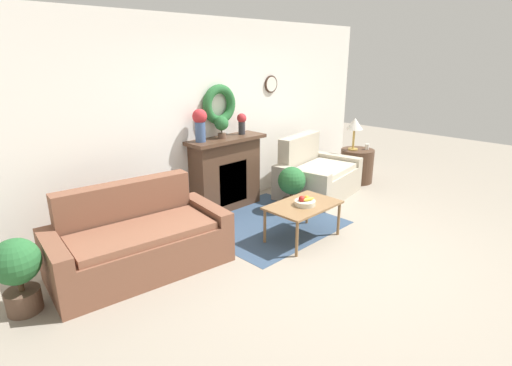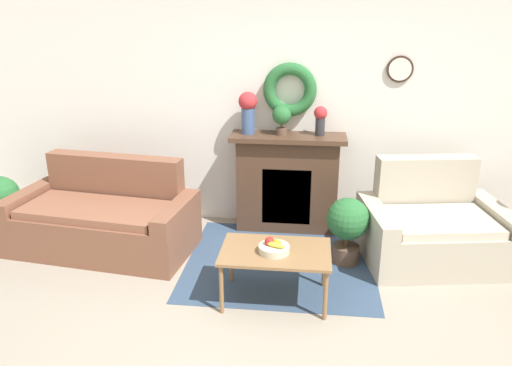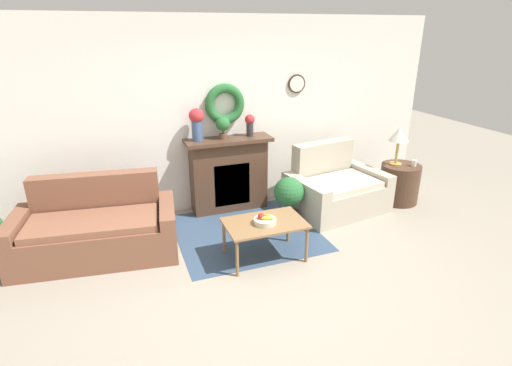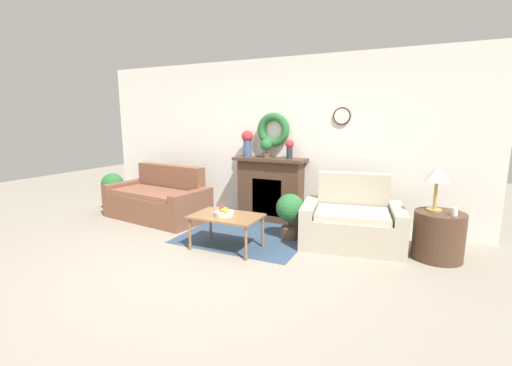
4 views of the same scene
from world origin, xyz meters
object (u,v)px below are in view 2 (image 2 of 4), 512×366
at_px(fruit_bowl, 274,247).
at_px(potted_plant_on_mantel, 282,117).
at_px(loveseat_right, 433,229).
at_px(vase_on_mantel_left, 248,109).
at_px(vase_on_mantel_right, 320,118).
at_px(potted_plant_floor_by_couch, 1,203).
at_px(fireplace, 287,182).
at_px(potted_plant_floor_by_loveseat, 348,224).
at_px(coffee_table, 276,255).
at_px(couch_left, 104,219).

xyz_separation_m(fruit_bowl, potted_plant_on_mantel, (-0.05, 1.49, 0.77)).
distance_m(loveseat_right, vase_on_mantel_left, 2.22).
distance_m(vase_on_mantel_right, potted_plant_floor_by_couch, 3.46).
xyz_separation_m(fireplace, loveseat_right, (1.46, -0.55, -0.23)).
height_order(loveseat_right, vase_on_mantel_left, vase_on_mantel_left).
height_order(fruit_bowl, vase_on_mantel_right, vase_on_mantel_right).
bearing_deg(vase_on_mantel_right, potted_plant_floor_by_loveseat, -68.95).
bearing_deg(vase_on_mantel_right, loveseat_right, -26.32).
relative_size(vase_on_mantel_left, vase_on_mantel_right, 1.44).
xyz_separation_m(loveseat_right, fruit_bowl, (-1.48, -0.95, 0.19)).
relative_size(vase_on_mantel_left, potted_plant_floor_by_couch, 0.63).
relative_size(loveseat_right, coffee_table, 1.61).
bearing_deg(fruit_bowl, vase_on_mantel_left, 104.98).
height_order(fireplace, loveseat_right, fireplace).
bearing_deg(fireplace, coffee_table, -90.60).
bearing_deg(potted_plant_on_mantel, vase_on_mantel_right, 2.84).
distance_m(fireplace, potted_plant_floor_by_couch, 3.03).
bearing_deg(fruit_bowl, potted_plant_floor_by_couch, 163.76).
bearing_deg(potted_plant_on_mantel, potted_plant_floor_by_couch, -167.63).
bearing_deg(potted_plant_on_mantel, coffee_table, -87.72).
xyz_separation_m(coffee_table, potted_plant_on_mantel, (-0.06, 1.45, 0.86)).
bearing_deg(fruit_bowl, vase_on_mantel_right, 76.65).
bearing_deg(couch_left, coffee_table, -15.81).
height_order(couch_left, fruit_bowl, couch_left).
bearing_deg(potted_plant_floor_by_couch, couch_left, -2.37).
relative_size(loveseat_right, vase_on_mantel_left, 3.30).
xyz_separation_m(fruit_bowl, potted_plant_floor_by_loveseat, (0.65, 0.76, -0.10)).
bearing_deg(loveseat_right, vase_on_mantel_right, 144.49).
xyz_separation_m(vase_on_mantel_right, potted_plant_on_mantel, (-0.40, -0.02, 0.01)).
height_order(coffee_table, vase_on_mantel_right, vase_on_mantel_right).
xyz_separation_m(coffee_table, fruit_bowl, (-0.01, -0.03, 0.09)).
bearing_deg(coffee_table, loveseat_right, 31.89).
xyz_separation_m(couch_left, vase_on_mantel_right, (2.16, 0.70, 0.94)).
relative_size(coffee_table, fruit_bowl, 3.57).
bearing_deg(fireplace, loveseat_right, -20.75).
bearing_deg(fireplace, vase_on_mantel_right, 0.96).
bearing_deg(loveseat_right, potted_plant_floor_by_loveseat, -176.32).
distance_m(couch_left, fruit_bowl, 1.98).
distance_m(coffee_table, potted_plant_floor_by_loveseat, 0.96).
bearing_deg(fireplace, vase_on_mantel_left, 179.26).
bearing_deg(loveseat_right, coffee_table, -157.29).
distance_m(couch_left, potted_plant_on_mantel, 2.11).
distance_m(fruit_bowl, potted_plant_floor_by_couch, 3.05).
bearing_deg(vase_on_mantel_left, fruit_bowl, -75.02).
bearing_deg(vase_on_mantel_right, fruit_bowl, -103.35).
distance_m(loveseat_right, fruit_bowl, 1.77).
height_order(fireplace, vase_on_mantel_left, vase_on_mantel_left).
height_order(couch_left, coffee_table, couch_left).
height_order(vase_on_mantel_left, potted_plant_floor_by_couch, vase_on_mantel_left).
bearing_deg(coffee_table, vase_on_mantel_left, 105.77).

